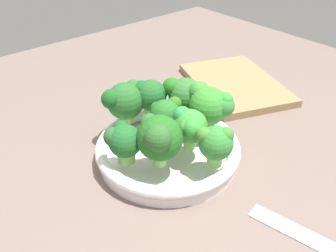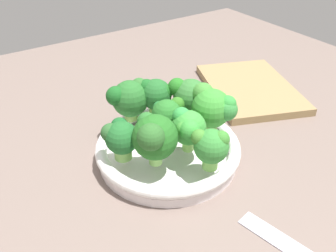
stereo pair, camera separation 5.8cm
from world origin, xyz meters
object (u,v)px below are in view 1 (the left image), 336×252
broccoli_floret_6 (190,127)px  broccoli_floret_8 (125,100)px  bowl (168,150)px  broccoli_floret_2 (186,95)px  broccoli_floret_1 (216,143)px  broccoli_floret_3 (123,140)px  broccoli_floret_7 (210,104)px  broccoli_floret_0 (151,96)px  broccoli_floret_4 (159,138)px  cutting_board (235,84)px  broccoli_floret_5 (166,114)px

broccoli_floret_6 → broccoli_floret_8: broccoli_floret_8 is taller
bowl → broccoli_floret_8: (9.38, 1.59, 6.00)cm
bowl → broccoli_floret_2: bearing=-64.2°
broccoli_floret_1 → broccoli_floret_2: bearing=-24.1°
broccoli_floret_3 → broccoli_floret_7: 16.02cm
broccoli_floret_0 → broccoli_floret_3: size_ratio=1.17×
broccoli_floret_3 → broccoli_floret_8: size_ratio=0.80×
broccoli_floret_2 → broccoli_floret_3: 15.28cm
broccoli_floret_4 → broccoli_floret_0: bearing=-33.2°
broccoli_floret_1 → broccoli_floret_2: broccoli_floret_2 is taller
broccoli_floret_1 → broccoli_floret_6: size_ratio=0.92×
cutting_board → broccoli_floret_5: bearing=105.8°
broccoli_floret_2 → broccoli_floret_5: (-1.28, 5.61, -1.01)cm
broccoli_floret_1 → broccoli_floret_3: (9.41, 9.59, -0.24)cm
broccoli_floret_4 → cutting_board: bearing=-67.9°
broccoli_floret_1 → broccoli_floret_5: size_ratio=1.03×
broccoli_floret_7 → broccoli_floret_2: bearing=9.8°
broccoli_floret_2 → cutting_board: (6.31, -21.26, -7.44)cm
broccoli_floret_6 → cutting_board: (13.48, -27.03, -7.03)cm
broccoli_floret_8 → broccoli_floret_2: bearing=-125.3°
broccoli_floret_3 → cutting_board: (9.02, -36.26, -6.38)cm
broccoli_floret_4 → broccoli_floret_5: broccoli_floret_4 is taller
broccoli_floret_2 → broccoli_floret_5: 5.84cm
broccoli_floret_6 → bowl: bearing=17.0°
broccoli_floret_1 → broccoli_floret_4: 8.20cm
broccoli_floret_4 → cutting_board: broccoli_floret_4 is taller
broccoli_floret_1 → broccoli_floret_8: size_ratio=0.83×
broccoli_floret_2 → broccoli_floret_3: size_ratio=1.23×
bowl → broccoli_floret_2: broccoli_floret_2 is taller
broccoli_floret_0 → broccoli_floret_8: (1.96, 4.02, -0.21)cm
broccoli_floret_0 → broccoli_floret_4: size_ratio=0.86×
broccoli_floret_1 → broccoli_floret_7: 9.63cm
broccoli_floret_0 → broccoli_floret_4: bearing=146.8°
broccoli_floret_0 → broccoli_floret_7: (-8.92, -5.35, 0.18)cm
broccoli_floret_6 → broccoli_floret_8: bearing=11.8°
broccoli_floret_0 → bowl: bearing=161.9°
broccoli_floret_6 → broccoli_floret_8: (13.20, 2.76, -0.02)cm
broccoli_floret_4 → broccoli_floret_8: 13.58cm
bowl → broccoli_floret_0: broccoli_floret_0 is taller
broccoli_floret_4 → broccoli_floret_2: bearing=-58.9°
broccoli_floret_3 → broccoli_floret_0: bearing=-57.1°
broccoli_floret_0 → broccoli_floret_5: (-5.36, 1.10, -0.78)cm
broccoli_floret_0 → broccoli_floret_1: size_ratio=1.13×
broccoli_floret_7 → broccoli_floret_1: bearing=139.3°
broccoli_floret_6 → cutting_board: size_ratio=0.28×
cutting_board → broccoli_floret_1: bearing=124.7°
broccoli_floret_0 → broccoli_floret_3: bearing=122.9°
broccoli_floret_1 → cutting_board: broccoli_floret_1 is taller
broccoli_floret_0 → broccoli_floret_2: (-4.07, -4.51, 0.22)cm
broccoli_floret_0 → cutting_board: bearing=-85.0°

